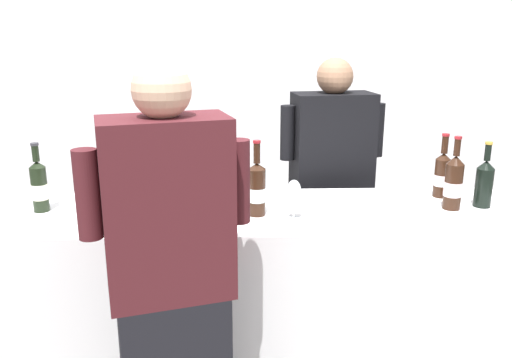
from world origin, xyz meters
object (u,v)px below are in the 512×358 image
Objects in this scene: person_guest at (172,305)px; wine_bottle_6 at (87,200)px; wine_bottle_2 at (442,174)px; wine_bottle_3 at (453,183)px; wine_bottle_5 at (257,189)px; wine_bottle_4 at (484,182)px; wine_bottle_1 at (39,186)px; wine_bottle_0 at (121,184)px; wine_glass at (294,193)px; person_server at (330,204)px.

wine_bottle_6 is at bearing 133.19° from person_guest.
person_guest is at bearing -148.24° from wine_bottle_2.
wine_bottle_3 is 1.00× the size of wine_bottle_5.
wine_bottle_6 is at bearing -167.96° from wine_bottle_2.
wine_bottle_1 is at bearing 179.88° from wine_bottle_4.
wine_bottle_1 is 0.93× the size of wine_bottle_5.
wine_bottle_0 reaches higher than wine_bottle_6.
person_guest is at bearing -43.07° from wine_bottle_1.
wine_bottle_0 is 0.37m from wine_bottle_1.
wine_bottle_3 is 0.20× the size of person_guest.
wine_bottle_2 is 1.78× the size of wine_glass.
wine_glass is at bearing 3.13° from wine_bottle_6.
person_server reaches higher than wine_bottle_1.
wine_bottle_0 is 0.21× the size of person_server.
person_server is (1.45, 0.59, -0.30)m from wine_bottle_1.
wine_bottle_5 is at bearing -165.53° from wine_bottle_2.
wine_bottle_5 is 0.17m from wine_glass.
person_server is 1.45m from person_guest.
wine_bottle_1 is 0.20× the size of person_server.
wine_glass is 0.85m from person_server.
wine_bottle_4 is at bearing 10.31° from wine_bottle_3.
wine_bottle_4 is at bearing 6.21° from wine_bottle_6.
wine_bottle_6 is at bearing -146.29° from person_server.
wine_bottle_1 is 1.60m from person_server.
wine_bottle_5 reaches higher than wine_bottle_4.
wine_glass is (-0.76, -0.12, -0.01)m from wine_bottle_3.
wine_glass is at bearing -170.85° from wine_bottle_4.
person_server reaches higher than wine_glass.
wine_glass is at bearing -171.09° from wine_bottle_3.
person_guest is at bearing -121.14° from wine_bottle_5.
wine_bottle_5 is 0.69m from person_guest.
wine_bottle_5 is (-0.93, -0.24, 0.01)m from wine_bottle_2.
wine_bottle_4 is at bearing -0.12° from wine_bottle_1.
person_guest is at bearing -154.47° from wine_bottle_3.
person_guest is (-0.49, -0.47, -0.27)m from wine_glass.
wine_bottle_3 is at bearing -1.00° from wine_bottle_1.
wine_bottle_5 reaches higher than wine_glass.
wine_bottle_2 is 0.19m from wine_bottle_3.
wine_bottle_6 reaches higher than wine_bottle_2.
wine_bottle_3 reaches higher than wine_bottle_2.
wine_bottle_6 is at bearing -174.20° from wine_bottle_3.
person_guest is at bearing -122.78° from person_server.
wine_bottle_2 is at bearing 4.56° from wine_bottle_1.
person_guest is at bearing -135.67° from wine_glass.
wine_bottle_3 is at bearing -1.52° from wine_bottle_0.
wine_bottle_1 is at bearing 143.44° from wine_bottle_6.
person_server is at bearing 55.96° from wine_bottle_5.
wine_glass is (1.16, -0.15, -0.00)m from wine_bottle_1.
wine_bottle_3 is 0.16m from wine_bottle_4.
wine_bottle_2 is at bearing 12.04° from wine_bottle_6.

